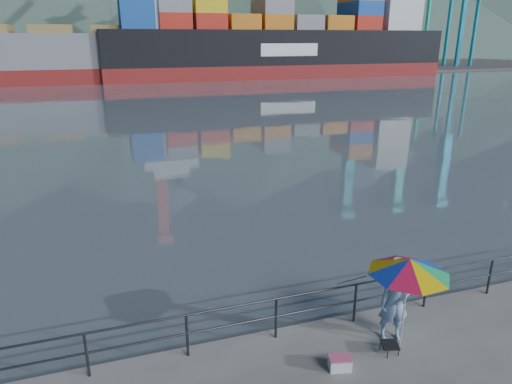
% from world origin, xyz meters
% --- Properties ---
extents(harbor_water, '(500.00, 280.00, 0.00)m').
position_xyz_m(harbor_water, '(0.00, 130.00, 0.00)').
color(harbor_water, slate).
rests_on(harbor_water, ground).
extents(far_dock, '(200.00, 40.00, 0.40)m').
position_xyz_m(far_dock, '(10.00, 93.00, 0.00)').
color(far_dock, '#514F4C').
rests_on(far_dock, ground).
extents(guardrail, '(22.00, 0.06, 1.03)m').
position_xyz_m(guardrail, '(0.00, 1.70, 0.52)').
color(guardrail, '#2D3033').
rests_on(guardrail, ground).
extents(container_stacks, '(58.00, 5.40, 7.80)m').
position_xyz_m(container_stacks, '(32.52, 93.18, 2.69)').
color(container_stacks, '#194CA5').
rests_on(container_stacks, ground).
extents(fisherman, '(0.77, 0.62, 1.84)m').
position_xyz_m(fisherman, '(1.47, 0.86, 0.92)').
color(fisherman, '#1B4F95').
rests_on(fisherman, ground).
extents(beach_umbrella, '(2.18, 2.18, 2.12)m').
position_xyz_m(beach_umbrella, '(1.53, 0.60, 1.94)').
color(beach_umbrella, white).
rests_on(beach_umbrella, ground).
extents(folding_stool, '(0.44, 0.44, 0.23)m').
position_xyz_m(folding_stool, '(1.14, 0.43, 0.12)').
color(folding_stool, black).
rests_on(folding_stool, ground).
extents(cooler_bag, '(0.49, 0.39, 0.25)m').
position_xyz_m(cooler_bag, '(-0.12, 0.32, 0.13)').
color(cooler_bag, silver).
rests_on(cooler_bag, ground).
extents(fishing_rod, '(0.17, 1.54, 1.09)m').
position_xyz_m(fishing_rod, '(1.06, 2.06, 0.00)').
color(fishing_rod, black).
rests_on(fishing_rod, ground).
extents(bulk_carrier, '(49.42, 8.55, 14.50)m').
position_xyz_m(bulk_carrier, '(-8.35, 71.47, 4.16)').
color(bulk_carrier, maroon).
rests_on(bulk_carrier, ground).
extents(container_ship, '(59.46, 9.91, 18.10)m').
position_xyz_m(container_ship, '(27.22, 71.26, 5.84)').
color(container_ship, maroon).
rests_on(container_ship, ground).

